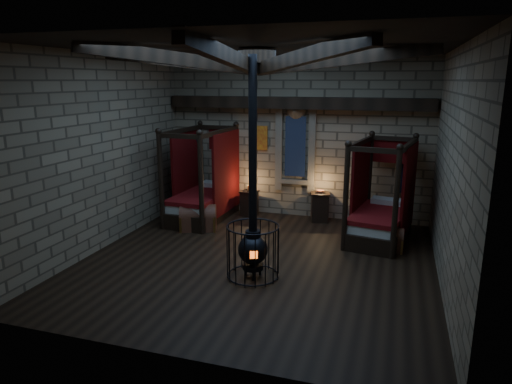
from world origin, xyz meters
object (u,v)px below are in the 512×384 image
(bed_left, at_px, (204,197))
(stove, at_px, (253,246))
(bed_right, at_px, (380,215))
(trunk_right, at_px, (386,240))
(trunk_left, at_px, (198,218))

(bed_left, distance_m, stove, 4.03)
(bed_right, xyz_separation_m, stove, (-2.17, -2.94, 0.05))
(trunk_right, xyz_separation_m, stove, (-2.35, -2.22, 0.39))
(bed_right, xyz_separation_m, trunk_right, (0.18, -0.72, -0.34))
(bed_left, height_order, trunk_left, bed_left)
(bed_left, xyz_separation_m, trunk_left, (0.26, -0.93, -0.31))
(trunk_right, bearing_deg, stove, -136.31)
(bed_right, distance_m, stove, 3.66)
(bed_left, relative_size, bed_right, 1.02)
(bed_right, xyz_separation_m, trunk_left, (-4.33, -0.65, -0.28))
(bed_left, relative_size, trunk_right, 3.36)
(stove, bearing_deg, bed_right, 32.67)
(bed_left, height_order, stove, stove)
(bed_left, distance_m, trunk_left, 1.02)
(trunk_left, bearing_deg, stove, -65.96)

